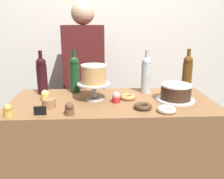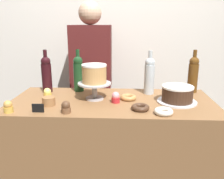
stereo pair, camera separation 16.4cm
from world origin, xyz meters
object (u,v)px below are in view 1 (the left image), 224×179
object	(u,v)px
wine_bottle_amber	(187,72)
price_sign_chalkboard	(40,111)
cupcake_lemon	(45,95)
donut_chocolate	(143,106)
cupcake_strawberry	(116,97)
white_layer_cake	(94,74)
wine_bottle_clear	(146,74)
cookie_stack	(49,103)
cupcake_chocolate	(69,109)
wine_bottle_dark_red	(42,75)
donut_maple	(128,97)
wine_bottle_green	(75,74)
chocolate_round_cake	(176,92)
cupcake_caramel	(8,110)
barista_figure	(85,88)
cake_stand_pedestal	(94,88)
donut_sugar	(167,110)

from	to	relation	value
wine_bottle_amber	price_sign_chalkboard	size ratio (longest dim) A/B	4.65
cupcake_lemon	donut_chocolate	distance (m)	0.68
cupcake_strawberry	white_layer_cake	bearing A→B (deg)	155.85
wine_bottle_clear	cookie_stack	size ratio (longest dim) A/B	3.87
cupcake_chocolate	cookie_stack	bearing A→B (deg)	137.90
wine_bottle_clear	cupcake_chocolate	world-z (taller)	wine_bottle_clear
wine_bottle_dark_red	donut_maple	xyz separation A→B (m)	(0.63, -0.17, -0.13)
wine_bottle_clear	cupcake_strawberry	world-z (taller)	wine_bottle_clear
wine_bottle_clear	price_sign_chalkboard	distance (m)	0.83
wine_bottle_green	price_sign_chalkboard	distance (m)	0.52
chocolate_round_cake	cupcake_strawberry	distance (m)	0.41
cupcake_chocolate	donut_maple	distance (m)	0.47
white_layer_cake	cupcake_caramel	distance (m)	0.58
wine_bottle_green	white_layer_cake	bearing A→B (deg)	-53.68
donut_chocolate	price_sign_chalkboard	world-z (taller)	price_sign_chalkboard
wine_bottle_dark_red	cookie_stack	xyz separation A→B (m)	(0.11, -0.31, -0.12)
donut_chocolate	price_sign_chalkboard	distance (m)	0.62
white_layer_cake	wine_bottle_amber	xyz separation A→B (m)	(0.73, 0.22, -0.04)
white_layer_cake	donut_chocolate	bearing A→B (deg)	-33.22
chocolate_round_cake	donut_chocolate	xyz separation A→B (m)	(-0.26, -0.16, -0.05)
cupcake_caramel	donut_chocolate	world-z (taller)	cupcake_caramel
chocolate_round_cake	price_sign_chalkboard	distance (m)	0.90
barista_figure	cupcake_lemon	bearing A→B (deg)	-114.04
wine_bottle_clear	wine_bottle_green	bearing A→B (deg)	175.25
wine_bottle_dark_red	cupcake_lemon	bearing A→B (deg)	-72.44
wine_bottle_green	cupcake_caramel	size ratio (longest dim) A/B	4.38
white_layer_cake	cupcake_caramel	world-z (taller)	white_layer_cake
wine_bottle_amber	donut_maple	xyz separation A→B (m)	(-0.49, -0.22, -0.13)
cupcake_lemon	donut_chocolate	bearing A→B (deg)	-17.56
cupcake_caramel	barista_figure	distance (m)	0.92
wine_bottle_amber	cupcake_caramel	xyz separation A→B (m)	(-1.22, -0.51, -0.11)
white_layer_cake	cookie_stack	distance (m)	0.35
cupcake_chocolate	cookie_stack	distance (m)	0.20
cupcake_chocolate	donut_chocolate	xyz separation A→B (m)	(0.45, 0.07, -0.02)
cupcake_strawberry	wine_bottle_dark_red	bearing A→B (deg)	156.42
chocolate_round_cake	white_layer_cake	bearing A→B (deg)	175.69
wine_bottle_green	wine_bottle_amber	size ratio (longest dim) A/B	1.00
cake_stand_pedestal	wine_bottle_dark_red	bearing A→B (deg)	156.64
wine_bottle_amber	cookie_stack	distance (m)	1.08
white_layer_cake	cupcake_chocolate	xyz separation A→B (m)	(-0.14, -0.28, -0.15)
donut_sugar	chocolate_round_cake	bearing A→B (deg)	61.11
cupcake_strawberry	cake_stand_pedestal	bearing A→B (deg)	155.85
donut_sugar	white_layer_cake	bearing A→B (deg)	149.08
cupcake_lemon	cupcake_strawberry	bearing A→B (deg)	-8.15
cupcake_strawberry	wine_bottle_amber	bearing A→B (deg)	26.52
wine_bottle_dark_red	cupcake_chocolate	xyz separation A→B (m)	(0.25, -0.44, -0.11)
wine_bottle_clear	wine_bottle_amber	bearing A→B (deg)	10.61
wine_bottle_green	donut_sugar	world-z (taller)	wine_bottle_green
donut_sugar	wine_bottle_green	bearing A→B (deg)	141.61
wine_bottle_dark_red	cookie_stack	world-z (taller)	wine_bottle_dark_red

